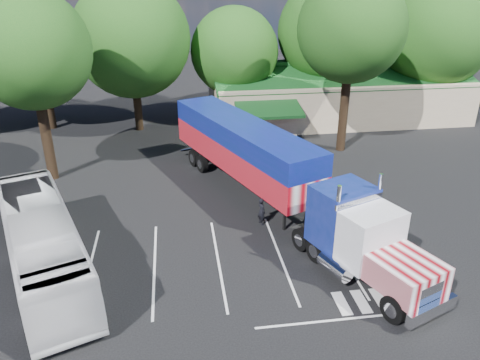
{
  "coord_description": "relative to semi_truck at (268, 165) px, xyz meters",
  "views": [
    {
      "loc": [
        -1.76,
        -25.78,
        13.61
      ],
      "look_at": [
        1.89,
        -0.61,
        2.0
      ],
      "focal_mm": 35.0,
      "sensor_mm": 36.0,
      "label": 1
    }
  ],
  "objects": [
    {
      "name": "tree_row_d",
      "position": [
        0.37,
        17.78,
        3.87
      ],
      "size": [
        8.0,
        8.0,
        10.6
      ],
      "color": "black",
      "rests_on": "ground"
    },
    {
      "name": "tree_row_e",
      "position": [
        9.37,
        18.28,
        5.37
      ],
      "size": [
        9.6,
        9.6,
        12.9
      ],
      "color": "black",
      "rests_on": "ground"
    },
    {
      "name": "ground",
      "position": [
        -3.63,
        0.28,
        -2.71
      ],
      "size": [
        120.0,
        120.0,
        0.0
      ],
      "primitive_type": "plane",
      "color": "black",
      "rests_on": "ground"
    },
    {
      "name": "tree_near_right",
      "position": [
        7.87,
        8.78,
        6.75
      ],
      "size": [
        8.0,
        8.0,
        13.5
      ],
      "color": "black",
      "rests_on": "ground"
    },
    {
      "name": "tree_row_c",
      "position": [
        -8.63,
        16.48,
        5.33
      ],
      "size": [
        10.0,
        10.0,
        13.05
      ],
      "color": "black",
      "rests_on": "ground"
    },
    {
      "name": "tree_near_left",
      "position": [
        -14.13,
        6.28,
        6.1
      ],
      "size": [
        7.6,
        7.6,
        12.65
      ],
      "color": "black",
      "rests_on": "ground"
    },
    {
      "name": "event_hall",
      "position": [
        10.11,
        18.09,
        -0.5
      ],
      "size": [
        24.2,
        14.12,
        5.55
      ],
      "color": "#C1AD90",
      "rests_on": "ground"
    },
    {
      "name": "bicycle",
      "position": [
        -1.83,
        8.28,
        -2.2
      ],
      "size": [
        1.75,
        1.91,
        1.01
      ],
      "primitive_type": "imported",
      "rotation": [
        0.0,
        0.0,
        0.7
      ],
      "color": "black",
      "rests_on": "ground"
    },
    {
      "name": "woman",
      "position": [
        -0.76,
        -2.21,
        -1.89
      ],
      "size": [
        0.57,
        0.69,
        1.63
      ],
      "primitive_type": "imported",
      "rotation": [
        0.0,
        0.0,
        1.91
      ],
      "color": "black",
      "rests_on": "ground"
    },
    {
      "name": "tree_row_b",
      "position": [
        -16.63,
        18.08,
        4.42
      ],
      "size": [
        8.4,
        8.4,
        11.35
      ],
      "color": "black",
      "rests_on": "ground"
    },
    {
      "name": "tree_row_f",
      "position": [
        19.37,
        17.08,
        5.08
      ],
      "size": [
        10.4,
        10.4,
        13.0
      ],
      "color": "black",
      "rests_on": "ground"
    },
    {
      "name": "silver_sedan",
      "position": [
        1.37,
        10.97,
        -1.99
      ],
      "size": [
        4.65,
        2.93,
        1.45
      ],
      "primitive_type": "imported",
      "rotation": [
        0.0,
        0.0,
        1.92
      ],
      "color": "#A5A8AD",
      "rests_on": "ground"
    },
    {
      "name": "semi_truck",
      "position": [
        0.0,
        0.0,
        0.0
      ],
      "size": [
        11.09,
        22.26,
        4.79
      ],
      "rotation": [
        0.0,
        0.0,
        0.38
      ],
      "color": "black",
      "rests_on": "ground"
    },
    {
      "name": "tour_bus",
      "position": [
        -11.95,
        -5.48,
        -1.01
      ],
      "size": [
        7.01,
        12.42,
        3.4
      ],
      "primitive_type": "imported",
      "rotation": [
        0.0,
        0.0,
        0.36
      ],
      "color": "silver",
      "rests_on": "ground"
    }
  ]
}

